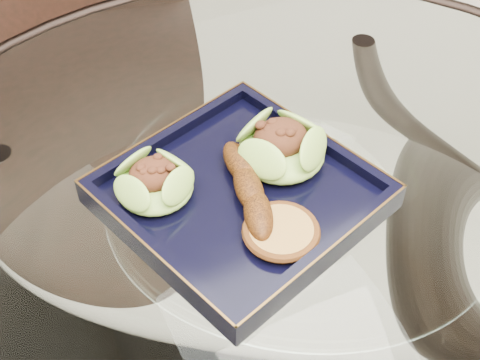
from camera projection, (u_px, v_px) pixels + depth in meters
name	position (u px, v px, depth m)	size (l,w,h in m)	color
dining_table	(290.00, 305.00, 0.88)	(1.13, 1.13, 0.77)	white
dining_chair	(111.00, 124.00, 1.23)	(0.51, 0.51, 0.96)	black
navy_plate	(240.00, 198.00, 0.78)	(0.27, 0.27, 0.02)	black
lettuce_wrap_left	(155.00, 183.00, 0.76)	(0.09, 0.09, 0.03)	#72A530
lettuce_wrap_right	(281.00, 148.00, 0.80)	(0.11, 0.11, 0.04)	olive
roasted_plantain	(249.00, 188.00, 0.76)	(0.15, 0.03, 0.03)	#5D2C09
crumb_patty	(281.00, 233.00, 0.72)	(0.07, 0.07, 0.01)	#B0803A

